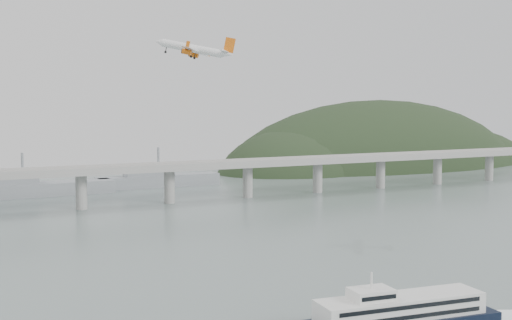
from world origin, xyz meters
TOP-DOWN VIEW (x-y plane):
  - ground at (0.00, 0.00)m, footprint 900.00×900.00m
  - bridge at (-1.15, 200.00)m, footprint 800.00×22.00m
  - headland at (285.18, 331.75)m, footprint 365.00×155.00m
  - ferry at (-7.25, -35.87)m, footprint 85.09×21.68m
  - airliner at (-11.77, 84.59)m, footprint 28.09×26.38m

SIDE VIEW (x-z plane):
  - headland at x=285.18m, z-range -97.34..58.66m
  - ground at x=0.00m, z-range 0.00..0.00m
  - ferry at x=-7.25m, z-range -3.67..12.38m
  - bridge at x=-1.15m, z-range 5.70..29.60m
  - airliner at x=-11.77m, z-range 73.29..82.33m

